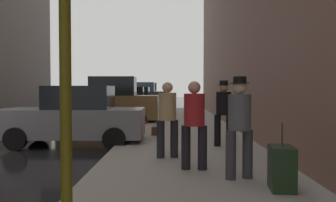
{
  "coord_description": "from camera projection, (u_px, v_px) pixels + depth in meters",
  "views": [
    {
      "loc": [
        5.59,
        -9.28,
        1.73
      ],
      "look_at": [
        5.39,
        6.57,
        1.17
      ],
      "focal_mm": 40.0,
      "sensor_mm": 36.0,
      "label": 1
    }
  ],
  "objects": [
    {
      "name": "sidewalk",
      "position": [
        189.0,
        154.0,
        9.33
      ],
      "size": [
        4.0,
        40.0,
        0.15
      ],
      "primitive_type": "cube",
      "color": "gray",
      "rests_on": "ground_plane"
    },
    {
      "name": "parked_gray_coupe",
      "position": [
        75.0,
        117.0,
        11.21
      ],
      "size": [
        4.21,
        2.09,
        1.79
      ],
      "color": "slate",
      "rests_on": "ground_plane"
    },
    {
      "name": "parked_bronze_suv",
      "position": [
        110.0,
        103.0,
        17.59
      ],
      "size": [
        4.63,
        2.13,
        2.25
      ],
      "color": "brown",
      "rests_on": "ground_plane"
    },
    {
      "name": "parked_blue_sedan",
      "position": [
        126.0,
        102.0,
        23.61
      ],
      "size": [
        4.25,
        2.16,
        1.79
      ],
      "color": "navy",
      "rests_on": "ground_plane"
    },
    {
      "name": "parked_dark_green_sedan",
      "position": [
        135.0,
        99.0,
        29.15
      ],
      "size": [
        4.25,
        2.15,
        1.79
      ],
      "color": "#193828",
      "rests_on": "ground_plane"
    },
    {
      "name": "parked_black_suv",
      "position": [
        142.0,
        95.0,
        35.68
      ],
      "size": [
        4.6,
        2.06,
        2.25
      ],
      "color": "black",
      "rests_on": "ground_plane"
    },
    {
      "name": "parked_white_van",
      "position": [
        146.0,
        94.0,
        40.98
      ],
      "size": [
        4.6,
        2.07,
        2.25
      ],
      "color": "silver",
      "rests_on": "ground_plane"
    },
    {
      "name": "fire_hydrant",
      "position": [
        142.0,
        121.0,
        13.7
      ],
      "size": [
        0.42,
        0.22,
        0.7
      ],
      "color": "red",
      "rests_on": "sidewalk"
    },
    {
      "name": "pedestrian_with_beanie",
      "position": [
        239.0,
        122.0,
        6.46
      ],
      "size": [
        0.53,
        0.5,
        1.78
      ],
      "color": "#333338",
      "rests_on": "sidewalk"
    },
    {
      "name": "pedestrian_with_fedora",
      "position": [
        224.0,
        110.0,
        10.07
      ],
      "size": [
        0.51,
        0.42,
        1.78
      ],
      "color": "black",
      "rests_on": "sidewalk"
    },
    {
      "name": "pedestrian_in_red_jacket",
      "position": [
        194.0,
        120.0,
        7.21
      ],
      "size": [
        0.51,
        0.44,
        1.71
      ],
      "color": "black",
      "rests_on": "sidewalk"
    },
    {
      "name": "pedestrian_in_tan_coat",
      "position": [
        167.0,
        116.0,
        8.45
      ],
      "size": [
        0.53,
        0.5,
        1.71
      ],
      "color": "black",
      "rests_on": "sidewalk"
    },
    {
      "name": "rolling_suitcase",
      "position": [
        282.0,
        168.0,
        5.78
      ],
      "size": [
        0.41,
        0.59,
        1.04
      ],
      "color": "black",
      "rests_on": "sidewalk"
    },
    {
      "name": "duffel_bag",
      "position": [
        157.0,
        131.0,
        12.57
      ],
      "size": [
        0.32,
        0.44,
        0.28
      ],
      "color": "#472D19",
      "rests_on": "sidewalk"
    }
  ]
}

